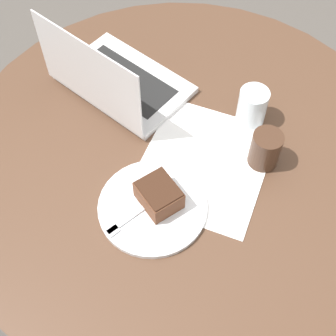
% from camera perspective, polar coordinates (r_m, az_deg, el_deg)
% --- Properties ---
extents(ground_plane, '(12.00, 12.00, 0.00)m').
position_cam_1_polar(ground_plane, '(1.80, 1.15, -11.01)').
color(ground_plane, '#4C4742').
extents(dining_table, '(1.16, 1.16, 0.71)m').
position_cam_1_polar(dining_table, '(1.29, 1.58, -1.27)').
color(dining_table, '#4C3323').
rests_on(dining_table, ground_plane).
extents(paper_document, '(0.43, 0.41, 0.00)m').
position_cam_1_polar(paper_document, '(1.15, 4.44, 0.61)').
color(paper_document, white).
rests_on(paper_document, dining_table).
extents(plate, '(0.25, 0.25, 0.01)m').
position_cam_1_polar(plate, '(1.08, -1.89, -4.74)').
color(plate, silver).
rests_on(plate, dining_table).
extents(cake_slice, '(0.12, 0.12, 0.06)m').
position_cam_1_polar(cake_slice, '(1.05, -1.13, -3.30)').
color(cake_slice, brown).
rests_on(cake_slice, plate).
extents(fork, '(0.12, 0.15, 0.00)m').
position_cam_1_polar(fork, '(1.06, -4.48, -5.88)').
color(fork, silver).
rests_on(fork, plate).
extents(coffee_glass, '(0.07, 0.07, 0.10)m').
position_cam_1_polar(coffee_glass, '(1.14, 11.76, 2.23)').
color(coffee_glass, '#3D2619').
rests_on(coffee_glass, dining_table).
extents(water_glass, '(0.07, 0.07, 0.10)m').
position_cam_1_polar(water_glass, '(1.21, 10.21, 7.36)').
color(water_glass, silver).
rests_on(water_glass, dining_table).
extents(laptop, '(0.40, 0.41, 0.23)m').
position_cam_1_polar(laptop, '(1.28, -6.45, 10.56)').
color(laptop, silver).
rests_on(laptop, dining_table).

